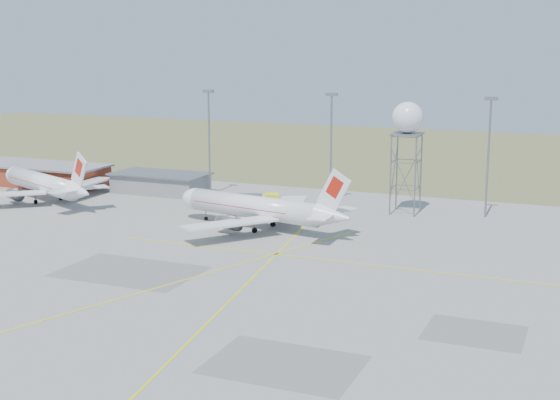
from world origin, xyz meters
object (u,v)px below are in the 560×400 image
at_px(airliner_main, 257,208).
at_px(radar_tower, 407,152).
at_px(baggage_tug, 52,185).
at_px(fire_truck, 255,205).
at_px(airliner_far, 44,184).

relative_size(airliner_main, radar_tower, 1.66).
bearing_deg(baggage_tug, airliner_main, 10.10).
relative_size(airliner_main, fire_truck, 3.38).
bearing_deg(baggage_tug, fire_truck, 19.21).
xyz_separation_m(airliner_far, baggage_tug, (-7.38, 11.12, -2.57)).
distance_m(airliner_main, airliner_far, 46.36).
distance_m(fire_truck, baggage_tug, 49.08).
bearing_deg(baggage_tug, airliner_far, -29.72).
bearing_deg(radar_tower, baggage_tug, -176.55).
distance_m(radar_tower, fire_truck, 27.79).
distance_m(airliner_main, baggage_tug, 55.88).
bearing_deg(airliner_main, fire_truck, -51.94).
xyz_separation_m(airliner_main, fire_truck, (-4.83, 9.55, -1.63)).
distance_m(airliner_main, fire_truck, 10.83).
bearing_deg(airliner_far, fire_truck, -148.86).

